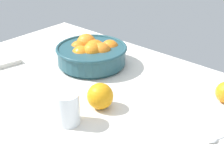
% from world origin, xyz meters
% --- Properties ---
extents(ground_plane, '(1.43, 0.89, 0.03)m').
position_xyz_m(ground_plane, '(0.00, 0.00, -0.01)').
color(ground_plane, silver).
extents(fruit_bowl, '(0.28, 0.28, 0.11)m').
position_xyz_m(fruit_bowl, '(-0.23, 0.16, 0.05)').
color(fruit_bowl, '#234C56').
rests_on(fruit_bowl, ground_plane).
extents(juice_glass, '(0.07, 0.07, 0.10)m').
position_xyz_m(juice_glass, '(-0.00, -0.17, 0.04)').
color(juice_glass, white).
rests_on(juice_glass, ground_plane).
extents(loose_orange_0, '(0.08, 0.08, 0.08)m').
position_xyz_m(loose_orange_0, '(0.02, -0.04, 0.04)').
color(loose_orange_0, orange).
rests_on(loose_orange_0, ground_plane).
extents(spoon, '(0.06, 0.13, 0.01)m').
position_xyz_m(spoon, '(0.37, 0.06, 0.00)').
color(spoon, silver).
rests_on(spoon, ground_plane).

